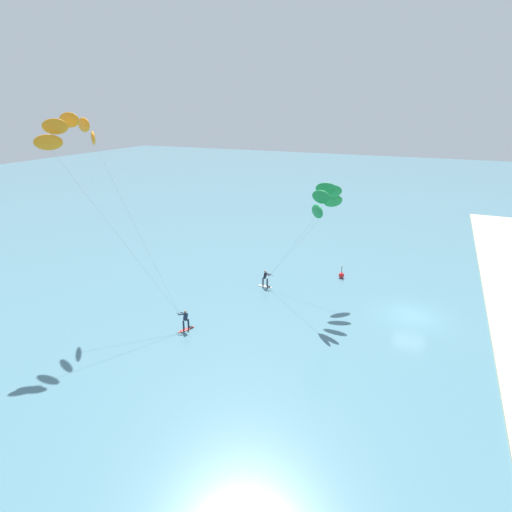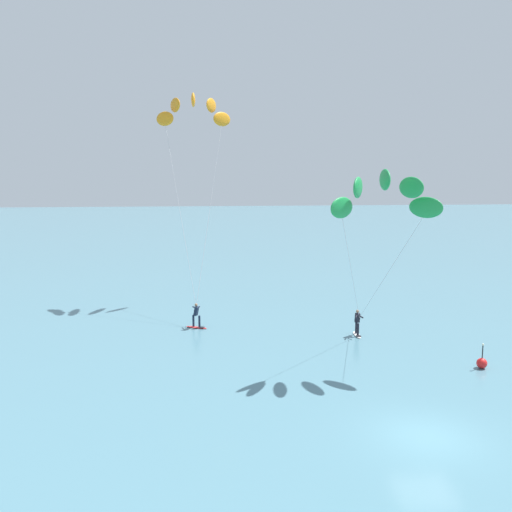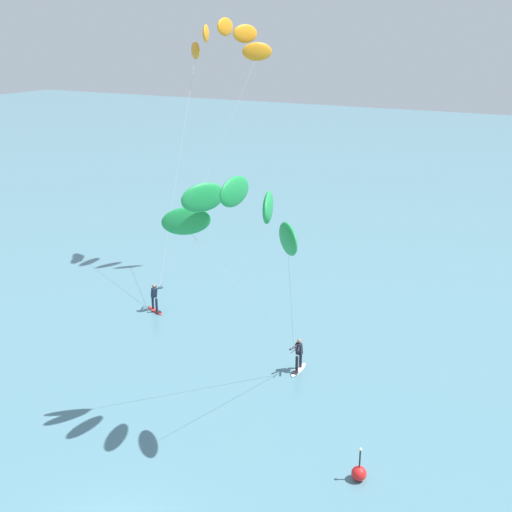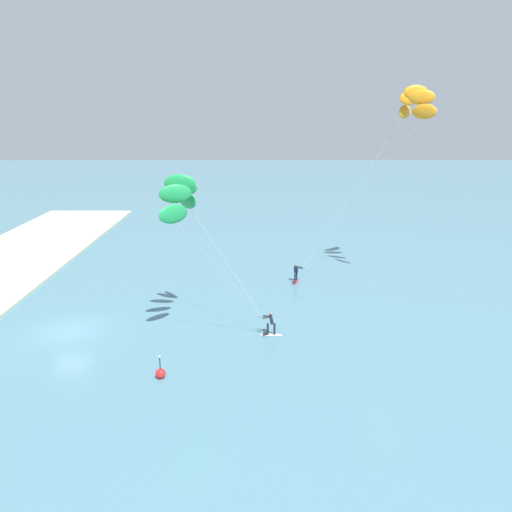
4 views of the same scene
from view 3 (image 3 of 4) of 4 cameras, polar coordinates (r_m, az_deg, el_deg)
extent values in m
ellipsoid|color=red|center=(38.16, -8.89, -4.76)|extent=(1.51, 0.95, 0.08)
cube|color=black|center=(37.81, -8.59, -4.90)|extent=(0.37, 0.38, 0.02)
cylinder|color=#192338|center=(38.16, -9.09, -4.06)|extent=(0.14, 0.14, 0.78)
cylinder|color=#192338|center=(37.81, -8.76, -4.28)|extent=(0.14, 0.14, 0.78)
cube|color=#192338|center=(37.72, -8.98, -3.21)|extent=(0.42, 0.41, 0.63)
sphere|color=#9E7051|center=(37.56, -9.01, -2.62)|extent=(0.20, 0.20, 0.20)
cylinder|color=black|center=(38.07, -8.52, -2.72)|extent=(0.04, 0.55, 0.03)
cylinder|color=#192338|center=(37.92, -8.89, -2.79)|extent=(0.32, 0.59, 0.15)
cylinder|color=#192338|center=(37.80, -8.62, -2.85)|extent=(0.30, 0.59, 0.15)
ellipsoid|color=orange|center=(41.48, 0.10, 17.58)|extent=(1.56, 1.61, 1.10)
ellipsoid|color=orange|center=(41.82, -0.96, 19.02)|extent=(0.99, 1.90, 1.10)
ellipsoid|color=orange|center=(42.47, -2.73, 19.55)|extent=(0.36, 1.92, 1.10)
ellipsoid|color=orange|center=(43.16, -4.44, 18.98)|extent=(1.06, 1.88, 1.10)
ellipsoid|color=orange|center=(43.60, -5.37, 17.60)|extent=(1.61, 1.56, 1.10)
cylinder|color=#B2B2B7|center=(39.08, -4.12, 7.68)|extent=(2.04, 8.50, 12.58)
cylinder|color=#B2B2B7|center=(40.21, -6.87, 7.93)|extent=(2.40, 8.41, 12.58)
ellipsoid|color=white|center=(31.60, 3.77, -9.97)|extent=(0.37, 1.50, 0.08)
cube|color=black|center=(31.25, 3.46, -10.23)|extent=(0.29, 0.28, 0.02)
cylinder|color=black|center=(31.57, 3.95, -9.12)|extent=(0.14, 0.14, 0.78)
cylinder|color=black|center=(31.22, 3.62, -9.46)|extent=(0.14, 0.14, 0.78)
cube|color=black|center=(31.07, 3.82, -8.17)|extent=(0.30, 0.32, 0.63)
sphere|color=#9E7051|center=(30.88, 3.83, -7.48)|extent=(0.20, 0.20, 0.20)
cylinder|color=black|center=(30.56, 3.36, -8.34)|extent=(0.06, 0.55, 0.03)
cylinder|color=black|center=(30.72, 3.78, -8.13)|extent=(0.28, 0.60, 0.15)
cylinder|color=black|center=(30.81, 3.41, -8.04)|extent=(0.33, 0.58, 0.15)
ellipsoid|color=#1E9347|center=(24.85, -6.16, 3.09)|extent=(1.62, 1.52, 1.10)
ellipsoid|color=#1E9347|center=(24.12, -4.69, 5.17)|extent=(1.10, 1.86, 1.10)
ellipsoid|color=#1E9347|center=(23.29, -1.91, 5.71)|extent=(0.41, 1.92, 1.10)
ellipsoid|color=#1E9347|center=(22.71, 1.07, 4.32)|extent=(0.95, 1.90, 1.10)
ellipsoid|color=#1E9347|center=(22.63, 2.84, 1.53)|extent=(1.52, 1.62, 1.10)
cylinder|color=#B2B2B7|center=(27.53, -0.93, -3.52)|extent=(2.45, 4.97, 6.99)
cylinder|color=#B2B2B7|center=(26.56, 3.13, -4.44)|extent=(1.96, 5.18, 6.99)
sphere|color=red|center=(25.04, 9.07, -18.41)|extent=(0.56, 0.56, 0.56)
cylinder|color=#262628|center=(24.66, 9.15, -17.26)|extent=(0.06, 0.06, 0.70)
sphere|color=#F2F2CC|center=(24.41, 9.20, -16.48)|extent=(0.12, 0.12, 0.12)
camera|label=1|loc=(46.94, -50.97, 13.96)|focal=29.57mm
camera|label=2|loc=(22.60, -83.86, -10.23)|focal=40.45mm
camera|label=4|loc=(29.84, 63.54, 6.03)|focal=33.02mm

